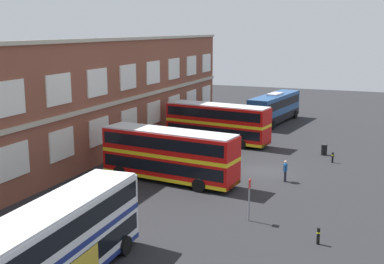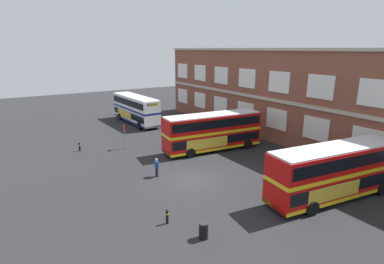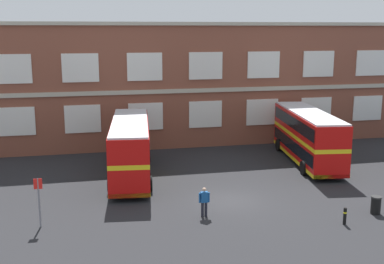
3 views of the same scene
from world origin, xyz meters
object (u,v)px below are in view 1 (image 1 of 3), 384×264
at_px(bus_stand_flag, 249,196).
at_px(safety_bollard_east, 333,157).
at_px(waiting_passenger, 285,170).
at_px(safety_bollard_west, 318,236).
at_px(station_litter_bin, 324,150).
at_px(double_decker_far, 217,123).
at_px(double_decker_middle, 169,155).
at_px(touring_coach, 275,108).
at_px(double_decker_near, 60,242).

distance_m(bus_stand_flag, safety_bollard_east, 16.40).
height_order(waiting_passenger, safety_bollard_west, waiting_passenger).
xyz_separation_m(station_litter_bin, safety_bollard_east, (-2.55, -1.08, -0.03)).
height_order(double_decker_far, safety_bollard_east, double_decker_far).
height_order(double_decker_middle, station_litter_bin, double_decker_middle).
relative_size(touring_coach, safety_bollard_west, 12.88).
height_order(double_decker_near, safety_bollard_east, double_decker_near).
relative_size(station_litter_bin, safety_bollard_west, 1.08).
xyz_separation_m(double_decker_near, double_decker_middle, (16.59, 2.15, 0.00)).
distance_m(double_decker_middle, station_litter_bin, 16.56).
xyz_separation_m(touring_coach, safety_bollard_west, (-34.81, -10.45, -1.42)).
bearing_deg(touring_coach, station_litter_bin, -150.62).
bearing_deg(bus_stand_flag, safety_bollard_east, -11.27).
bearing_deg(bus_stand_flag, double_decker_middle, 55.03).
relative_size(touring_coach, waiting_passenger, 7.20).
bearing_deg(touring_coach, double_decker_far, 167.34).
bearing_deg(touring_coach, bus_stand_flag, -169.77).
bearing_deg(safety_bollard_east, waiting_passenger, 158.76).
relative_size(double_decker_middle, double_decker_far, 1.00).
bearing_deg(safety_bollard_west, double_decker_middle, 59.10).
xyz_separation_m(double_decker_far, bus_stand_flag, (-19.59, -8.94, -0.51)).
bearing_deg(bus_stand_flag, double_decker_far, 24.53).
bearing_deg(double_decker_near, safety_bollard_east, -18.55).
height_order(double_decker_middle, double_decker_far, same).
height_order(double_decker_far, station_litter_bin, double_decker_far).
height_order(bus_stand_flag, station_litter_bin, bus_stand_flag).
xyz_separation_m(double_decker_middle, station_litter_bin, (12.99, -10.14, -1.63)).
height_order(station_litter_bin, safety_bollard_west, station_litter_bin).
xyz_separation_m(double_decker_near, bus_stand_flag, (10.98, -5.87, -0.51)).
bearing_deg(safety_bollard_east, touring_coach, 28.44).
bearing_deg(safety_bollard_west, double_decker_near, 131.23).
bearing_deg(safety_bollard_east, double_decker_middle, 132.93).
distance_m(waiting_passenger, station_litter_bin, 9.85).
distance_m(double_decker_middle, safety_bollard_east, 15.41).
xyz_separation_m(double_decker_middle, bus_stand_flag, (-5.61, -8.02, -0.51)).
bearing_deg(waiting_passenger, safety_bollard_east, -21.24).
distance_m(touring_coach, waiting_passenger, 24.87).
height_order(double_decker_far, bus_stand_flag, double_decker_far).
relative_size(double_decker_near, double_decker_far, 0.99).
relative_size(double_decker_near, bus_stand_flag, 4.11).
height_order(bus_stand_flag, safety_bollard_west, bus_stand_flag).
bearing_deg(station_litter_bin, double_decker_far, 84.90).
height_order(double_decker_near, touring_coach, double_decker_near).
distance_m(double_decker_far, safety_bollard_east, 12.75).
bearing_deg(double_decker_middle, safety_bollard_east, -47.07).
bearing_deg(double_decker_near, double_decker_middle, 7.38).
bearing_deg(safety_bollard_west, bus_stand_flag, 67.29).
height_order(double_decker_near, station_litter_bin, double_decker_near).
height_order(double_decker_far, safety_bollard_west, double_decker_far).
height_order(double_decker_far, waiting_passenger, double_decker_far).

